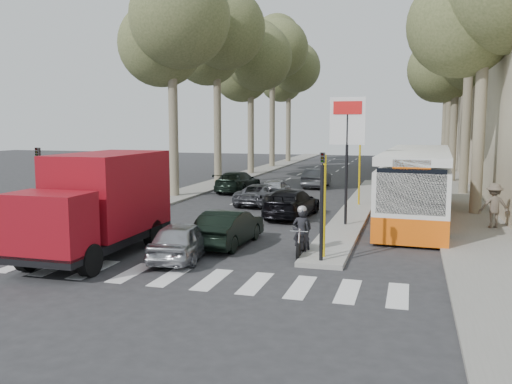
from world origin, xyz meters
TOP-DOWN VIEW (x-y plane):
  - ground at (0.00, 0.00)m, footprint 120.00×120.00m
  - sidewalk_right at (8.60, 25.00)m, footprint 3.20×70.00m
  - median_left at (-8.00, 28.00)m, footprint 2.40×64.00m
  - traffic_island at (3.25, 11.00)m, footprint 1.50×26.00m
  - billboard at (3.25, 5.00)m, footprint 1.50×12.10m
  - traffic_light_island at (3.25, -1.50)m, footprint 0.16×0.41m
  - traffic_light_left at (-7.60, -1.00)m, footprint 0.16×0.41m
  - tree_l_a at (-7.87, 12.11)m, footprint 7.40×7.20m
  - tree_l_b at (-7.97, 20.11)m, footprint 7.40×7.20m
  - tree_l_c at (-7.77, 28.11)m, footprint 7.40×7.20m
  - tree_l_d at (-7.87, 36.11)m, footprint 7.40×7.20m
  - tree_l_e at (-7.97, 44.11)m, footprint 7.40×7.20m
  - tree_r_b at (9.23, 18.11)m, footprint 7.40×7.20m
  - tree_r_c at (9.03, 26.11)m, footprint 7.40×7.20m
  - tree_r_d at (9.13, 34.11)m, footprint 7.40×7.20m
  - tree_r_e at (9.23, 42.11)m, footprint 7.40×7.20m
  - silver_hatchback at (-1.33, -2.00)m, footprint 1.97×3.93m
  - dark_hatchback at (-0.50, 0.39)m, footprint 1.61×4.13m
  - queue_car_a at (-1.98, 10.41)m, footprint 2.44×4.46m
  - queue_car_b at (0.43, 7.00)m, footprint 2.24×4.82m
  - queue_car_c at (-1.89, 13.00)m, footprint 1.61×3.70m
  - queue_car_d at (-0.50, 19.53)m, footprint 1.54×4.07m
  - queue_car_e at (-5.07, 15.49)m, footprint 2.13×4.83m
  - red_truck at (-4.20, -2.28)m, footprint 2.54×6.53m
  - city_bus at (6.20, 7.83)m, footprint 3.29×12.69m
  - motorcycle at (2.38, -0.29)m, footprint 0.76×2.04m
  - pedestrian_near at (7.46, 10.85)m, footprint 0.90×1.01m
  - pedestrian_far at (9.31, 6.12)m, footprint 1.29×0.74m

SIDE VIEW (x-z plane):
  - ground at x=0.00m, z-range 0.00..0.00m
  - sidewalk_right at x=8.60m, z-range 0.00..0.12m
  - median_left at x=-8.00m, z-range 0.00..0.12m
  - traffic_island at x=3.25m, z-range 0.00..0.16m
  - queue_car_a at x=-1.98m, z-range 0.00..1.19m
  - queue_car_c at x=-1.89m, z-range 0.00..1.24m
  - silver_hatchback at x=-1.33m, z-range 0.00..1.28m
  - queue_car_d at x=-0.50m, z-range 0.00..1.32m
  - dark_hatchback at x=-0.50m, z-range 0.00..1.34m
  - queue_car_b at x=0.43m, z-range 0.00..1.36m
  - queue_car_e at x=-5.07m, z-range 0.00..1.38m
  - motorcycle at x=2.38m, z-range -0.08..1.65m
  - pedestrian_near at x=7.46m, z-range 0.12..1.69m
  - pedestrian_far at x=9.31m, z-range 0.12..2.00m
  - city_bus at x=6.20m, z-range 0.09..3.40m
  - red_truck at x=-4.20m, z-range 0.10..3.57m
  - traffic_light_island at x=3.25m, z-range 0.69..4.29m
  - traffic_light_left at x=-7.60m, z-range 0.69..4.29m
  - billboard at x=3.25m, z-range 0.90..6.50m
  - tree_r_c at x=9.03m, z-range 3.03..16.35m
  - tree_l_c at x=-7.77m, z-range 3.18..16.89m
  - tree_l_a at x=-7.87m, z-range 3.33..17.43m
  - tree_r_e at x=9.23m, z-range 3.33..17.43m
  - tree_l_e at x=-7.97m, z-range 3.48..17.97m
  - tree_l_b at x=-7.97m, z-range 3.63..18.51m
  - tree_r_d at x=9.13m, z-range 3.63..18.51m
  - tree_r_b at x=9.23m, z-range 3.78..19.05m
  - tree_l_d at x=-7.87m, z-range 3.93..19.59m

